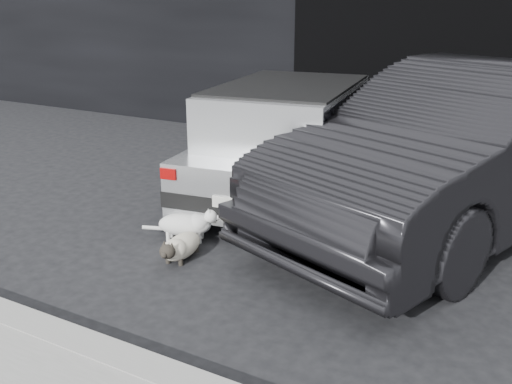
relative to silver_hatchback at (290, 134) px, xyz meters
The scene contains 7 objects.
ground 1.48m from the silver_hatchback, 100.67° to the right, with size 80.00×80.00×0.00m, color black.
garage_opening 2.90m from the silver_hatchback, 74.41° to the left, with size 4.00×0.10×2.60m, color black.
curb 3.99m from the silver_hatchback, 78.77° to the right, with size 18.00×0.25×0.12m, color gray.
silver_hatchback is the anchor object (origin of this frame).
second_car 2.09m from the silver_hatchback, ahead, with size 1.82×5.23×1.72m, color black.
cat_siamese 2.37m from the silver_hatchback, 91.09° to the right, with size 0.34×0.79×0.28m.
cat_white 1.98m from the silver_hatchback, 96.94° to the right, with size 0.73×0.46×0.37m.
Camera 1 is at (3.18, -4.97, 2.35)m, focal length 40.00 mm.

